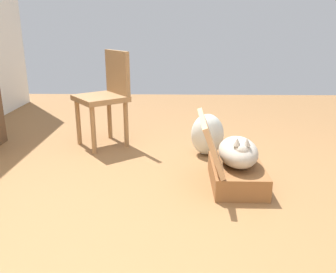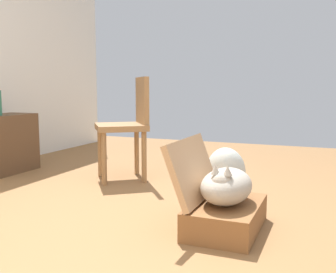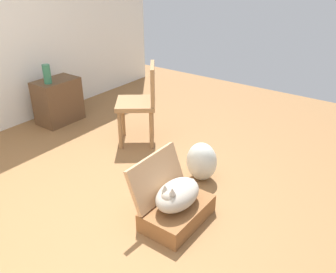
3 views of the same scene
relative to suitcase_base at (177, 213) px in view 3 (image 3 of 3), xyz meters
The scene contains 8 objects.
ground_plane 0.60m from the suitcase_base, 122.28° to the left, with size 7.68×7.68×0.00m, color olive.
suitcase_base is the anchor object (origin of this frame).
suitcase_lid 0.33m from the suitcase_base, 90.00° to the left, with size 0.58×0.37×0.04m, color tan.
cat 0.18m from the suitcase_base, behind, with size 0.52×0.28×0.24m.
plastic_bag_white 0.67m from the suitcase_base, 14.64° to the left, with size 0.26×0.30×0.38m, color silver.
side_table 2.47m from the suitcase_base, 72.97° to the left, with size 0.54×0.35×0.56m, color brown.
vase_tall 2.45m from the suitcase_base, 75.73° to the left, with size 0.09×0.09×0.23m, color #2D7051.
chair 1.50m from the suitcase_base, 50.74° to the left, with size 0.60×0.60×0.90m.
Camera 3 is at (-1.52, -1.75, 1.88)m, focal length 37.43 mm.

